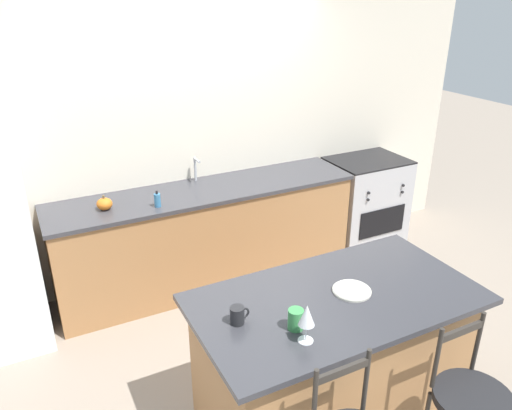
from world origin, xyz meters
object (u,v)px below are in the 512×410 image
at_px(dinner_plate, 352,290).
at_px(wine_glass, 307,316).
at_px(tumbler_cup, 296,319).
at_px(pumpkin_decoration, 104,204).
at_px(soap_bottle, 157,200).
at_px(oven_range, 364,201).
at_px(coffee_mug, 238,315).

xyz_separation_m(dinner_plate, wine_glass, (-0.47, -0.25, 0.14)).
height_order(dinner_plate, tumbler_cup, tumbler_cup).
distance_m(dinner_plate, tumbler_cup, 0.49).
height_order(tumbler_cup, pumpkin_decoration, tumbler_cup).
height_order(tumbler_cup, soap_bottle, soap_bottle).
distance_m(tumbler_cup, pumpkin_decoration, 2.05).
xyz_separation_m(oven_range, tumbler_cup, (-2.09, -2.03, 0.53)).
bearing_deg(soap_bottle, wine_glass, -84.97).
bearing_deg(pumpkin_decoration, soap_bottle, -19.26).
bearing_deg(wine_glass, coffee_mug, 130.12).
bearing_deg(dinner_plate, coffee_mug, 177.17).
relative_size(dinner_plate, wine_glass, 1.06).
height_order(oven_range, soap_bottle, soap_bottle).
bearing_deg(coffee_mug, wine_glass, -49.88).
relative_size(tumbler_cup, pumpkin_decoration, 0.92).
bearing_deg(dinner_plate, pumpkin_decoration, 119.32).
bearing_deg(soap_bottle, dinner_plate, -69.33).
bearing_deg(dinner_plate, oven_range, 49.30).
distance_m(wine_glass, soap_bottle, 1.95).
xyz_separation_m(dinner_plate, pumpkin_decoration, (-1.03, 1.83, 0.03)).
xyz_separation_m(pumpkin_decoration, soap_bottle, (0.39, -0.14, 0.01)).
height_order(wine_glass, soap_bottle, wine_glass).
height_order(wine_glass, pumpkin_decoration, wine_glass).
xyz_separation_m(wine_glass, pumpkin_decoration, (-0.56, 2.08, -0.11)).
distance_m(dinner_plate, pumpkin_decoration, 2.10).
xyz_separation_m(wine_glass, soap_bottle, (-0.17, 1.94, -0.10)).
height_order(oven_range, coffee_mug, coffee_mug).
bearing_deg(oven_range, tumbler_cup, -135.80).
xyz_separation_m(oven_range, coffee_mug, (-2.33, -1.85, 0.52)).
bearing_deg(oven_range, dinner_plate, -130.70).
distance_m(coffee_mug, tumbler_cup, 0.30).
relative_size(wine_glass, soap_bottle, 1.55).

